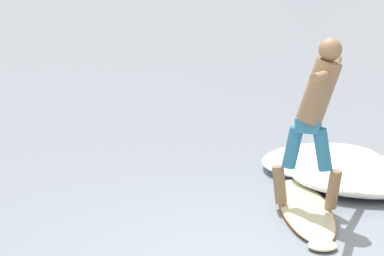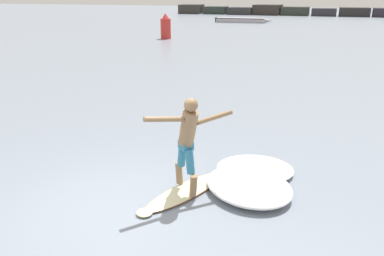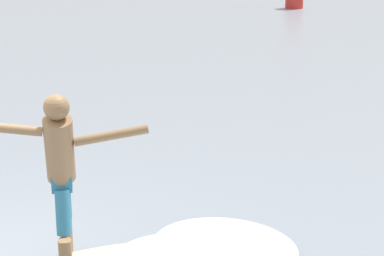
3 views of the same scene
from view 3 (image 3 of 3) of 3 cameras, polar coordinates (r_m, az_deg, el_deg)
The scene contains 2 objects.
surfer at distance 6.39m, azimuth -11.59°, elevation -3.36°, with size 1.24×1.33×1.85m.
wave_foam_at_tail at distance 7.10m, azimuth 2.89°, elevation -10.44°, with size 1.87×1.67×0.18m.
Camera 3 is at (5.68, -3.02, 3.34)m, focal length 60.00 mm.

